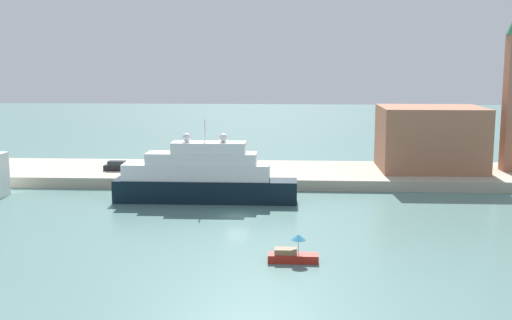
{
  "coord_description": "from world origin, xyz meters",
  "views": [
    {
      "loc": [
        6.75,
        -77.05,
        19.2
      ],
      "look_at": [
        2.01,
        6.0,
        6.13
      ],
      "focal_mm": 45.2,
      "sensor_mm": 36.0,
      "label": 1
    }
  ],
  "objects_px": {
    "small_motorboat": "(293,254)",
    "large_yacht": "(203,178)",
    "mooring_bollard": "(248,175)",
    "parked_car": "(118,166)",
    "person_figure": "(141,168)",
    "harbor_building": "(430,138)"
  },
  "relations": [
    {
      "from": "person_figure",
      "to": "mooring_bollard",
      "type": "height_order",
      "value": "person_figure"
    },
    {
      "from": "small_motorboat",
      "to": "mooring_bollard",
      "type": "xyz_separation_m",
      "value": [
        -6.77,
        35.37,
        1.16
      ]
    },
    {
      "from": "harbor_building",
      "to": "small_motorboat",
      "type": "bearing_deg",
      "value": -116.29
    },
    {
      "from": "small_motorboat",
      "to": "mooring_bollard",
      "type": "bearing_deg",
      "value": 100.83
    },
    {
      "from": "parked_car",
      "to": "mooring_bollard",
      "type": "distance_m",
      "value": 21.83
    },
    {
      "from": "small_motorboat",
      "to": "person_figure",
      "type": "distance_m",
      "value": 45.2
    },
    {
      "from": "large_yacht",
      "to": "mooring_bollard",
      "type": "xyz_separation_m",
      "value": [
        5.43,
        9.67,
        -1.35
      ]
    },
    {
      "from": "small_motorboat",
      "to": "person_figure",
      "type": "bearing_deg",
      "value": 121.7
    },
    {
      "from": "large_yacht",
      "to": "mooring_bollard",
      "type": "relative_size",
      "value": 34.39
    },
    {
      "from": "parked_car",
      "to": "harbor_building",
      "type": "bearing_deg",
      "value": 4.58
    },
    {
      "from": "mooring_bollard",
      "to": "large_yacht",
      "type": "bearing_deg",
      "value": -119.3
    },
    {
      "from": "large_yacht",
      "to": "harbor_building",
      "type": "relative_size",
      "value": 1.54
    },
    {
      "from": "small_motorboat",
      "to": "person_figure",
      "type": "relative_size",
      "value": 2.89
    },
    {
      "from": "mooring_bollard",
      "to": "person_figure",
      "type": "bearing_deg",
      "value": 169.74
    },
    {
      "from": "large_yacht",
      "to": "parked_car",
      "type": "distance_m",
      "value": 21.69
    },
    {
      "from": "parked_car",
      "to": "mooring_bollard",
      "type": "relative_size",
      "value": 6.16
    },
    {
      "from": "small_motorboat",
      "to": "large_yacht",
      "type": "bearing_deg",
      "value": 115.38
    },
    {
      "from": "parked_car",
      "to": "mooring_bollard",
      "type": "height_order",
      "value": "parked_car"
    },
    {
      "from": "harbor_building",
      "to": "parked_car",
      "type": "height_order",
      "value": "harbor_building"
    },
    {
      "from": "harbor_building",
      "to": "large_yacht",
      "type": "bearing_deg",
      "value": -151.13
    },
    {
      "from": "large_yacht",
      "to": "harbor_building",
      "type": "bearing_deg",
      "value": 28.87
    },
    {
      "from": "large_yacht",
      "to": "person_figure",
      "type": "bearing_deg",
      "value": 132.18
    }
  ]
}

